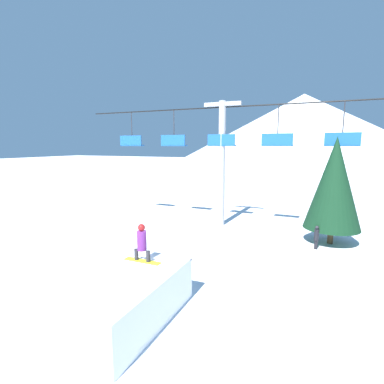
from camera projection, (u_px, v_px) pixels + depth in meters
ground_plane at (120, 315)px, 9.38m from camera, size 220.00×220.00×0.00m
mountain_ridge at (303, 130)px, 75.14m from camera, size 67.44×67.44×17.74m
snow_ramp at (123, 298)px, 9.02m from camera, size 2.63×4.30×1.41m
snowboarder at (142, 243)px, 9.93m from camera, size 1.32×0.31×1.30m
chairlift at (222, 152)px, 19.17m from camera, size 20.25×0.45×8.01m
pine_tree_near at (334, 183)px, 15.68m from camera, size 2.88×2.88×5.73m
distant_skier at (316, 236)px, 15.22m from camera, size 0.24×0.24×1.23m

